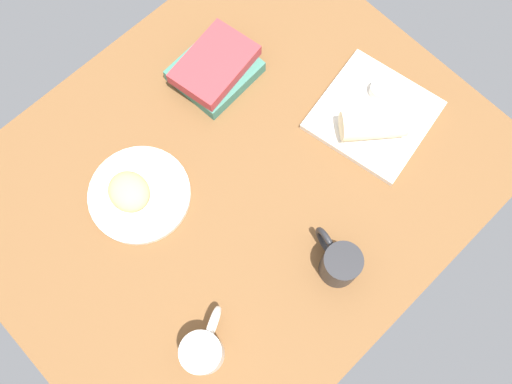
# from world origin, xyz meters

# --- Properties ---
(dining_table) EXTENTS (1.10, 0.90, 0.04)m
(dining_table) POSITION_xyz_m (0.00, 0.00, 0.02)
(dining_table) COLOR brown
(dining_table) RESTS_ON ground
(round_plate) EXTENTS (0.22, 0.22, 0.01)m
(round_plate) POSITION_xyz_m (0.17, -0.11, 0.05)
(round_plate) COLOR silver
(round_plate) RESTS_ON dining_table
(scone_pastry) EXTENTS (0.09, 0.10, 0.05)m
(scone_pastry) POSITION_xyz_m (0.19, -0.12, 0.08)
(scone_pastry) COLOR tan
(scone_pastry) RESTS_ON round_plate
(square_plate) EXTENTS (0.28, 0.28, 0.02)m
(square_plate) POSITION_xyz_m (-0.33, 0.11, 0.05)
(square_plate) COLOR silver
(square_plate) RESTS_ON dining_table
(sauce_cup) EXTENTS (0.05, 0.05, 0.03)m
(sauce_cup) POSITION_xyz_m (-0.37, 0.09, 0.07)
(sauce_cup) COLOR silver
(sauce_cup) RESTS_ON square_plate
(breakfast_wrap) EXTENTS (0.15, 0.14, 0.06)m
(breakfast_wrap) POSITION_xyz_m (-0.29, 0.13, 0.09)
(breakfast_wrap) COLOR beige
(breakfast_wrap) RESTS_ON square_plate
(book_stack) EXTENTS (0.20, 0.17, 0.07)m
(book_stack) POSITION_xyz_m (-0.14, -0.21, 0.07)
(book_stack) COLOR #387260
(book_stack) RESTS_ON dining_table
(coffee_mug) EXTENTS (0.08, 0.13, 0.09)m
(coffee_mug) POSITION_xyz_m (-0.02, 0.29, 0.09)
(coffee_mug) COLOR #262628
(coffee_mug) RESTS_ON dining_table
(second_mug) EXTENTS (0.12, 0.09, 0.10)m
(second_mug) POSITION_xyz_m (0.29, 0.23, 0.09)
(second_mug) COLOR white
(second_mug) RESTS_ON dining_table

